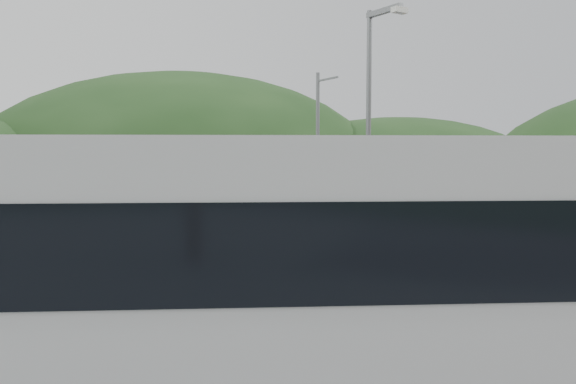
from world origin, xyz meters
TOP-DOWN VIEW (x-y plane):
  - ground at (0.00, 0.00)m, footprint 120.00×120.00m
  - hills at (6.19, 5.29)m, footprint 146.00×149.00m
  - platform at (0.00, 3.30)m, footprint 26.00×3.20m
  - yellow_line at (0.00, 2.00)m, footprint 26.00×0.10m
  - train at (-0.90, 6.00)m, footprint 20.44×3.01m
  - catenary_mast_east at (7.00, 8.56)m, footprint 0.18×1.80m
  - bus at (-6.89, -7.72)m, footprint 12.60×7.89m
  - lamp_post at (0.82, -3.84)m, footprint 0.36×1.14m

SIDE VIEW (x-z plane):
  - ground at x=0.00m, z-range 0.00..0.00m
  - hills at x=6.19m, z-range -13.00..13.00m
  - platform at x=0.00m, z-range 0.00..0.30m
  - yellow_line at x=0.00m, z-range 0.30..0.31m
  - bus at x=-6.89m, z-range -0.06..3.36m
  - train at x=-0.90m, z-range 0.19..3.93m
  - catenary_mast_east at x=7.00m, z-range 0.15..7.15m
  - lamp_post at x=0.82m, z-range 0.62..7.14m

